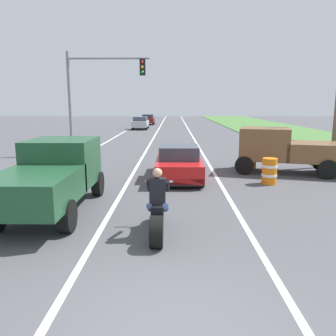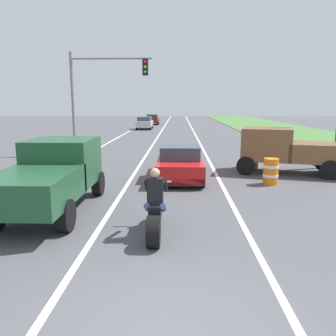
{
  "view_description": "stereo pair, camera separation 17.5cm",
  "coord_description": "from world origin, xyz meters",
  "views": [
    {
      "loc": [
        -0.02,
        -3.97,
        3.04
      ],
      "look_at": [
        -0.19,
        6.78,
        1.0
      ],
      "focal_mm": 36.34,
      "sensor_mm": 36.0,
      "label": 1
    },
    {
      "loc": [
        0.15,
        -3.96,
        3.04
      ],
      "look_at": [
        -0.19,
        6.78,
        1.0
      ],
      "focal_mm": 36.34,
      "sensor_mm": 36.0,
      "label": 2
    }
  ],
  "objects": [
    {
      "name": "lane_stripe_left_solid",
      "position": [
        -5.4,
        20.0,
        0.0
      ],
      "size": [
        0.14,
        120.0,
        0.01
      ],
      "primitive_type": "cube",
      "color": "white",
      "rests_on": "ground"
    },
    {
      "name": "lane_stripe_right_solid",
      "position": [
        1.8,
        20.0,
        0.0
      ],
      "size": [
        0.14,
        120.0,
        0.01
      ],
      "primitive_type": "cube",
      "color": "white",
      "rests_on": "ground"
    },
    {
      "name": "lane_stripe_centre_dashed",
      "position": [
        -1.8,
        20.0,
        0.0
      ],
      "size": [
        0.14,
        120.0,
        0.01
      ],
      "primitive_type": "cube",
      "color": "white",
      "rests_on": "ground"
    },
    {
      "name": "motorcycle_with_rider",
      "position": [
        -0.38,
        3.5,
        0.59
      ],
      "size": [
        0.7,
        2.21,
        1.62
      ],
      "color": "black",
      "rests_on": "ground"
    },
    {
      "name": "sports_car_red",
      "position": [
        0.21,
        9.82,
        0.63
      ],
      "size": [
        1.84,
        4.3,
        1.37
      ],
      "color": "red",
      "rests_on": "ground"
    },
    {
      "name": "pickup_truck_left_lane_dark_green",
      "position": [
        -3.42,
        5.36,
        1.11
      ],
      "size": [
        2.02,
        4.8,
        1.98
      ],
      "color": "#1E4C2D",
      "rests_on": "ground"
    },
    {
      "name": "pickup_truck_right_shoulder_brown",
      "position": [
        4.97,
        11.01,
        1.11
      ],
      "size": [
        5.14,
        3.14,
        1.98
      ],
      "color": "brown",
      "rests_on": "ground"
    },
    {
      "name": "traffic_light_mast_near",
      "position": [
        -4.63,
        16.3,
        4.01
      ],
      "size": [
        4.81,
        0.34,
        6.0
      ],
      "color": "gray",
      "rests_on": "ground"
    },
    {
      "name": "construction_barrel_nearest",
      "position": [
        3.66,
        8.83,
        0.5
      ],
      "size": [
        0.58,
        0.58,
        1.0
      ],
      "color": "orange",
      "rests_on": "ground"
    },
    {
      "name": "construction_barrel_mid",
      "position": [
        3.68,
        12.15,
        0.5
      ],
      "size": [
        0.58,
        0.58,
        1.0
      ],
      "color": "orange",
      "rests_on": "ground"
    },
    {
      "name": "distant_car_far_ahead",
      "position": [
        -3.97,
        37.19,
        0.77
      ],
      "size": [
        1.8,
        4.0,
        1.5
      ],
      "color": "#B2B2B7",
      "rests_on": "ground"
    },
    {
      "name": "distant_car_further_ahead",
      "position": [
        -3.73,
        46.56,
        0.77
      ],
      "size": [
        1.8,
        4.0,
        1.5
      ],
      "color": "maroon",
      "rests_on": "ground"
    }
  ]
}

